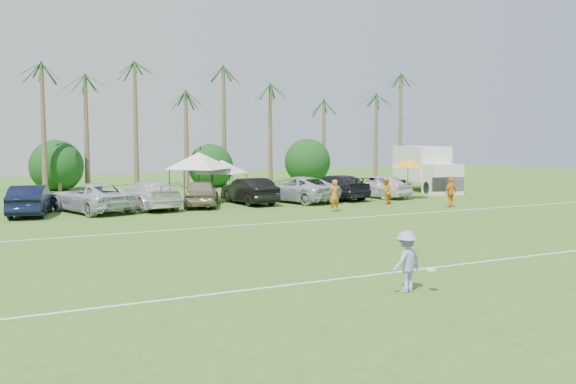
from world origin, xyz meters
name	(u,v)px	position (x,y,z in m)	size (l,w,h in m)	color
ground	(469,281)	(0.00, 0.00, 0.00)	(120.00, 120.00, 0.00)	#39641E
field_lines	(327,242)	(0.00, 8.00, 0.01)	(80.00, 12.10, 0.01)	white
palm_tree_3	(28,58)	(-8.00, 38.00, 10.06)	(2.40, 2.40, 11.90)	brown
palm_tree_4	(84,95)	(-4.00, 38.00, 7.48)	(2.40, 2.40, 8.90)	brown
palm_tree_5	(135,85)	(0.00, 38.00, 8.35)	(2.40, 2.40, 9.90)	brown
palm_tree_6	(183,77)	(4.00, 38.00, 9.21)	(2.40, 2.40, 10.90)	brown
palm_tree_7	(228,69)	(8.00, 38.00, 10.06)	(2.40, 2.40, 11.90)	brown
palm_tree_8	(280,100)	(13.00, 38.00, 7.48)	(2.40, 2.40, 8.90)	brown
palm_tree_9	(327,92)	(18.00, 38.00, 8.35)	(2.40, 2.40, 9.90)	brown
palm_tree_10	(372,85)	(23.00, 38.00, 9.21)	(2.40, 2.40, 10.90)	brown
palm_tree_11	(405,78)	(27.00, 38.00, 10.06)	(2.40, 2.40, 11.90)	brown
bush_tree_1	(57,168)	(-6.00, 39.00, 1.80)	(4.00, 4.00, 4.00)	brown
bush_tree_2	(203,165)	(6.00, 39.00, 1.80)	(4.00, 4.00, 4.00)	brown
bush_tree_3	(303,163)	(16.00, 39.00, 1.80)	(4.00, 4.00, 4.00)	brown
sideline_player_a	(334,196)	(5.73, 16.77, 0.90)	(0.66, 0.43, 1.81)	orange
sideline_player_b	(386,191)	(10.73, 18.72, 0.80)	(0.78, 0.61, 1.60)	orange
sideline_player_c	(451,193)	(13.01, 15.39, 0.89)	(1.05, 0.44, 1.79)	orange
box_truck	(426,167)	(19.17, 25.04, 1.86)	(3.89, 7.14, 3.49)	white
canopy_tent_left	(199,152)	(0.82, 25.39, 3.22)	(4.65, 4.65, 3.77)	black
canopy_tent_right	(222,160)	(2.85, 26.47, 2.64)	(3.81, 3.81, 3.08)	black
market_umbrella	(408,163)	(14.11, 20.86, 2.46)	(2.46, 2.46, 2.74)	black
frisbee_player	(406,261)	(-2.41, -0.16, 0.83)	(1.28, 0.95, 1.67)	#9997D7
parked_car_1	(31,200)	(-9.61, 22.72, 0.83)	(1.75, 5.01, 1.65)	black
parked_car_2	(92,198)	(-6.41, 22.76, 0.83)	(2.74, 5.94, 1.65)	silver
parked_car_3	(148,195)	(-3.21, 22.89, 0.83)	(2.31, 5.69, 1.65)	silver
parked_car_4	(202,193)	(-0.01, 22.66, 0.83)	(1.95, 4.84, 1.65)	gray
parked_car_5	(249,191)	(3.19, 22.78, 0.83)	(1.75, 5.01, 1.65)	black
parked_car_6	(296,189)	(6.39, 22.53, 0.83)	(2.74, 5.94, 1.65)	#B0B8C2
parked_car_7	(335,187)	(9.59, 22.92, 0.83)	(2.31, 5.69, 1.65)	black
parked_car_8	(379,186)	(12.79, 22.36, 0.83)	(1.95, 4.84, 1.65)	white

